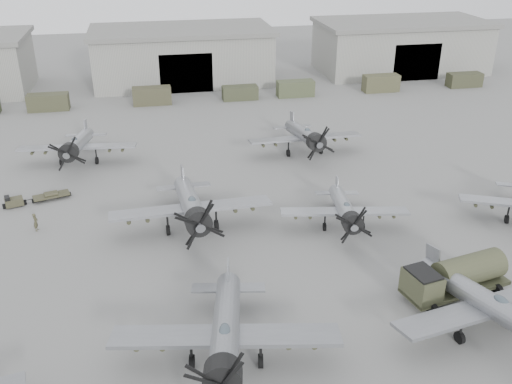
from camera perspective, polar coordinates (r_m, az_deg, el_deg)
ground at (r=40.84m, az=-0.09°, el=-11.46°), size 220.00×220.00×0.00m
hangar_center at (r=96.22m, az=-7.38°, el=13.44°), size 29.00×14.80×8.70m
hangar_right at (r=105.71m, az=14.26°, el=14.00°), size 29.00×14.80×8.70m
support_truck_2 at (r=86.31m, az=-20.06°, el=8.45°), size 5.62×2.20×2.34m
support_truck_3 at (r=85.18m, az=-10.36°, el=9.45°), size 5.52×2.20×2.53m
support_truck_4 at (r=86.34m, az=-1.61°, el=9.90°), size 5.26×2.20×2.01m
support_truck_5 at (r=88.05m, az=3.96°, el=10.29°), size 5.60×2.20×2.38m
support_truck_6 at (r=92.45m, az=12.38°, el=10.58°), size 5.54×2.20×2.59m
support_truck_7 at (r=98.91m, az=20.12°, el=10.49°), size 5.44×2.20×2.20m
aircraft_near_1 at (r=34.66m, az=-3.08°, el=-14.11°), size 13.98×12.58×5.55m
aircraft_near_2 at (r=39.92m, az=22.47°, el=-10.49°), size 13.31×11.98×5.28m
aircraft_mid_1 at (r=48.76m, az=-6.46°, el=-1.43°), size 13.95×12.55×5.59m
aircraft_mid_2 at (r=49.56m, az=8.91°, el=-1.78°), size 11.23×10.11×4.46m
aircraft_far_0 at (r=65.19m, az=-17.50°, el=4.50°), size 12.78×11.50×5.09m
aircraft_far_1 at (r=65.03m, az=4.99°, el=5.61°), size 12.87×11.58×5.17m
fuel_tanker at (r=43.26m, az=19.32°, el=-7.91°), size 8.37×4.84×3.09m
tug_trailer at (r=58.47m, az=-21.80°, el=-0.69°), size 5.94×2.73×1.18m
ground_crew at (r=53.12m, az=-21.17°, el=-2.82°), size 0.45×0.64×1.66m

